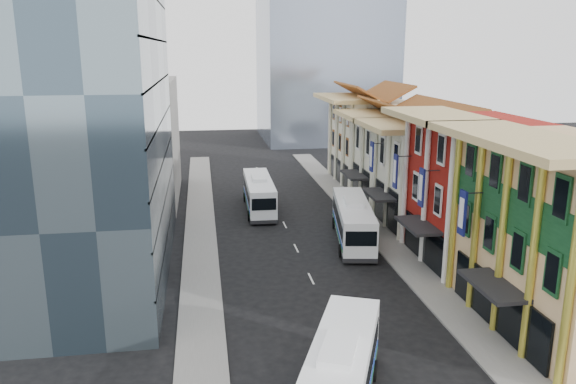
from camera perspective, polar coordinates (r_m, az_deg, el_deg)
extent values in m
cube|color=slate|center=(52.60, 10.04, -5.08)|extent=(3.00, 90.00, 0.15)
cube|color=slate|center=(49.96, -8.88, -6.08)|extent=(3.00, 90.00, 0.15)
cube|color=#DBB47E|center=(38.78, 26.34, -4.21)|extent=(8.00, 14.00, 12.00)
cube|color=maroon|center=(48.64, 18.37, 0.09)|extent=(8.00, 10.00, 12.00)
cube|color=white|center=(57.23, 14.04, 1.42)|extent=(8.00, 9.00, 10.00)
cube|color=white|center=(65.43, 11.04, 3.17)|extent=(8.00, 9.00, 10.00)
cube|color=white|center=(75.15, 8.38, 5.08)|extent=(8.00, 12.00, 11.00)
cube|color=#374A57|center=(44.87, -20.72, 10.42)|extent=(12.00, 26.00, 30.00)
cube|color=gray|center=(68.16, -15.49, 5.06)|extent=(10.00, 18.00, 14.00)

